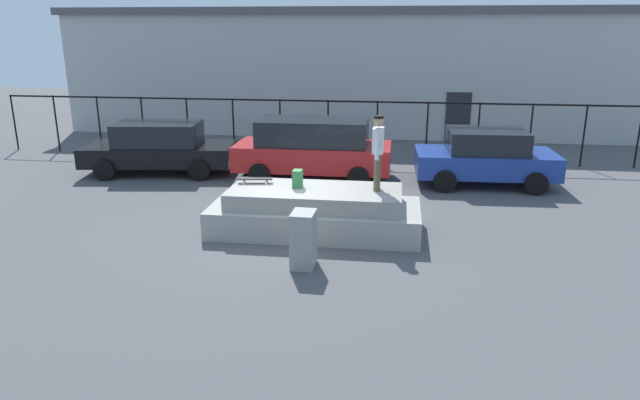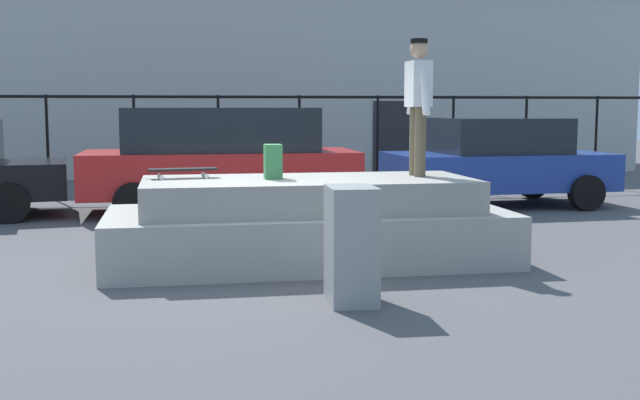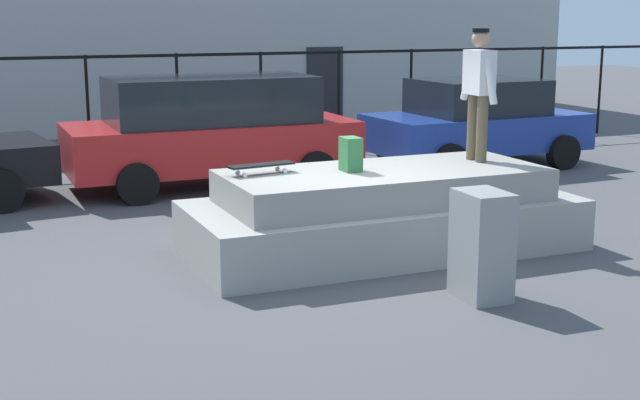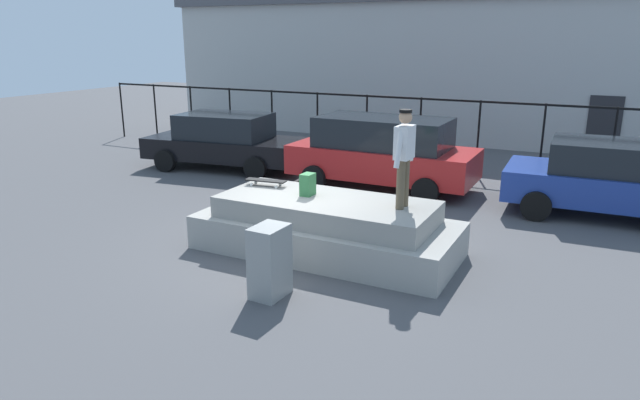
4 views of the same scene
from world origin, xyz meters
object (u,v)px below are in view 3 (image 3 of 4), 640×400
at_px(skateboarder, 479,86).
at_px(utility_box, 482,245).
at_px(car_red_hatchback_mid, 211,129).
at_px(skateboard, 261,166).
at_px(backpack, 351,154).
at_px(car_blue_sedan_far, 476,122).

xyz_separation_m(skateboarder, utility_box, (-1.31, -2.17, -1.40)).
bearing_deg(utility_box, car_red_hatchback_mid, 98.81).
bearing_deg(skateboard, backpack, -12.32).
distance_m(skateboarder, car_red_hatchback_mid, 5.24).
xyz_separation_m(skateboarder, car_blue_sedan_far, (3.01, 4.63, -1.12)).
bearing_deg(skateboarder, skateboard, 176.46).
bearing_deg(car_red_hatchback_mid, skateboarder, -65.35).
height_order(skateboarder, car_blue_sedan_far, skateboarder).
bearing_deg(car_blue_sedan_far, utility_box, -122.40).
distance_m(skateboard, car_blue_sedan_far, 7.36).
relative_size(skateboarder, car_blue_sedan_far, 0.40).
bearing_deg(skateboarder, car_red_hatchback_mid, 114.65).
distance_m(skateboarder, skateboard, 2.97).
xyz_separation_m(skateboarder, backpack, (-1.79, -0.05, -0.75)).
bearing_deg(skateboarder, utility_box, -121.16).
height_order(backpack, car_red_hatchback_mid, car_red_hatchback_mid).
xyz_separation_m(backpack, utility_box, (0.48, -2.11, -0.65)).
distance_m(skateboarder, car_blue_sedan_far, 5.64).
bearing_deg(skateboard, car_red_hatchback_mid, 81.20).
relative_size(skateboard, car_blue_sedan_far, 0.20).
relative_size(car_red_hatchback_mid, car_blue_sedan_far, 1.15).
xyz_separation_m(skateboard, car_blue_sedan_far, (5.85, 4.46, -0.26)).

